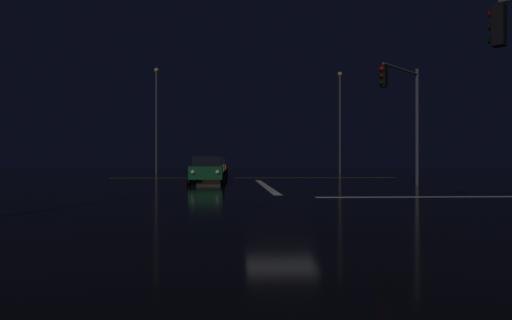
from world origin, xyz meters
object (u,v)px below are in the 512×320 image
object	(u,v)px
traffic_signal_ne	(404,102)
streetlamp_left_far	(156,114)
sedan_white	(211,168)
streetlamp_right_far	(340,116)
sedan_gray	(214,166)
sedan_orange	(215,167)
sedan_green	(207,170)

from	to	relation	value
traffic_signal_ne	streetlamp_left_far	bearing A→B (deg)	125.82
sedan_white	streetlamp_right_far	distance (m)	18.79
sedan_white	sedan_gray	xyz separation A→B (m)	(-0.24, 11.47, 0.00)
sedan_orange	streetlamp_right_far	size ratio (longest dim) A/B	0.43
traffic_signal_ne	sedan_green	bearing A→B (deg)	163.13
traffic_signal_ne	streetlamp_left_far	distance (m)	27.64
sedan_green	traffic_signal_ne	bearing A→B (deg)	-16.87
sedan_white	streetlamp_left_far	size ratio (longest dim) A/B	0.42
sedan_green	streetlamp_left_far	world-z (taller)	streetlamp_left_far
sedan_white	sedan_gray	distance (m)	11.47
streetlamp_left_far	streetlamp_right_far	size ratio (longest dim) A/B	1.02
sedan_green	sedan_white	distance (m)	5.83
sedan_green	sedan_orange	size ratio (longest dim) A/B	1.00
sedan_gray	sedan_orange	bearing A→B (deg)	-86.83
sedan_green	streetlamp_left_far	bearing A→B (deg)	106.91
traffic_signal_ne	streetlamp_right_far	xyz separation A→B (m)	(1.88, 22.38, 1.42)
sedan_orange	sedan_gray	size ratio (longest dim) A/B	1.00
streetlamp_left_far	sedan_green	bearing A→B (deg)	-73.09
sedan_orange	traffic_signal_ne	xyz separation A→B (m)	(10.22, -14.81, 3.55)
sedan_orange	sedan_gray	bearing A→B (deg)	93.17
sedan_green	traffic_signal_ne	size ratio (longest dim) A/B	0.68
sedan_white	streetlamp_right_far	bearing A→B (deg)	47.80
streetlamp_left_far	streetlamp_right_far	distance (m)	18.04
sedan_orange	streetlamp_left_far	size ratio (longest dim) A/B	0.42
streetlamp_right_far	sedan_white	bearing A→B (deg)	-132.20
sedan_green	streetlamp_right_far	bearing A→B (deg)	57.69
sedan_white	traffic_signal_ne	distance (m)	14.10
sedan_green	streetlamp_right_far	xyz separation A→B (m)	(12.18, 19.26, 4.97)
sedan_white	sedan_orange	world-z (taller)	same
sedan_white	streetlamp_left_far	world-z (taller)	streetlamp_left_far
sedan_green	sedan_orange	distance (m)	11.68
sedan_gray	traffic_signal_ne	xyz separation A→B (m)	(10.53, -20.42, 3.55)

